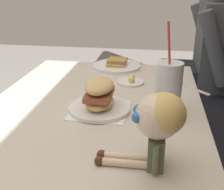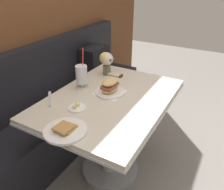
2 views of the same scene
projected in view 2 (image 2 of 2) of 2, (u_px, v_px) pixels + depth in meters
The scene contains 11 objects.
ground_plane at pixel (128, 178), 1.94m from camera, with size 8.00×8.00×0.00m, color gray.
wood_panel_wall at pixel (15, 20), 1.82m from camera, with size 4.40×0.08×2.40m, color brown.
booth_bench at pixel (52, 119), 2.13m from camera, with size 2.60×0.48×1.00m.
diner_table at pixel (110, 119), 1.76m from camera, with size 1.11×0.81×0.74m.
toast_plate at pixel (65, 130), 1.30m from camera, with size 0.25×0.25×0.04m.
milkshake_glass at pixel (82, 76), 1.75m from camera, with size 0.10×0.10×0.32m.
sandwich_plate at pixel (110, 87), 1.69m from camera, with size 0.22×0.22×0.12m.
butter_saucer at pixel (77, 107), 1.52m from camera, with size 0.12×0.12×0.04m.
butter_knife at pixel (50, 101), 1.60m from camera, with size 0.18×0.17×0.01m.
seated_doll at pixel (107, 60), 1.97m from camera, with size 0.11×0.22×0.20m.
backpack at pixel (95, 63), 2.51m from camera, with size 0.31×0.26×0.41m.
Camera 2 is at (-1.26, -0.55, 1.55)m, focal length 36.61 mm.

